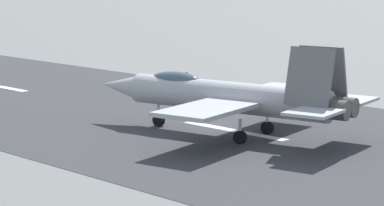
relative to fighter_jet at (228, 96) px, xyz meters
name	(u,v)px	position (x,y,z in m)	size (l,w,h in m)	color
ground_plane	(227,130)	(1.17, -1.26, -2.38)	(400.00, 400.00, 0.00)	slate
runway_strip	(228,130)	(1.16, -1.26, -2.37)	(240.00, 26.00, 0.02)	#363639
fighter_jet	(228,96)	(0.00, 0.00, 0.00)	(17.89, 13.92, 5.57)	#A1A5AB
crew_person	(187,82)	(13.08, -9.61, -1.51)	(0.48, 0.59, 1.73)	#1E2338
marker_cone_mid	(277,91)	(7.75, -14.12, -2.10)	(0.44, 0.44, 0.55)	orange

